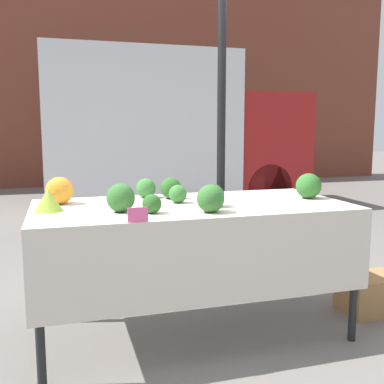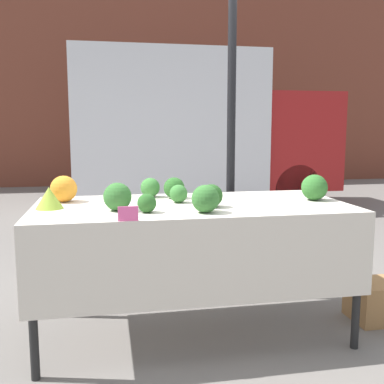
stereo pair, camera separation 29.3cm
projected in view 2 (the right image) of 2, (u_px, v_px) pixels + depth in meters
The scene contains 16 objects.
ground_plane at pixel (192, 331), 3.12m from camera, with size 40.00×40.00×0.00m, color slate.
building_facade at pixel (127, 58), 11.06m from camera, with size 16.00×0.60×6.23m.
tent_pole at pixel (231, 147), 3.73m from camera, with size 0.07×0.07×2.48m.
parked_truck at pixel (195, 129), 7.74m from camera, with size 4.38×1.90×2.62m.
market_table at pixel (194, 221), 2.94m from camera, with size 2.07×0.99×0.90m.
orange_cauliflower at pixel (64, 189), 3.06m from camera, with size 0.18×0.18×0.18m.
romanesco_head at pixel (49, 198), 2.81m from camera, with size 0.17×0.17×0.14m.
broccoli_head_0 at pixel (211, 196), 2.86m from camera, with size 0.15×0.15×0.15m.
broccoli_head_1 at pixel (314, 187), 3.13m from camera, with size 0.18×0.18×0.18m.
broccoli_head_2 at pixel (178, 194), 3.03m from camera, with size 0.12×0.12×0.12m.
broccoli_head_3 at pixel (205, 199), 2.67m from camera, with size 0.17×0.17×0.17m.
broccoli_head_4 at pixel (147, 203), 2.68m from camera, with size 0.12×0.12×0.12m.
broccoli_head_5 at pixel (174, 188), 3.22m from camera, with size 0.15×0.15×0.15m.
broccoli_head_6 at pixel (117, 197), 2.74m from camera, with size 0.17×0.17×0.17m.
broccoli_head_7 at pixel (150, 187), 3.28m from camera, with size 0.14×0.14×0.14m.
price_sign at pixel (128, 214), 2.44m from camera, with size 0.11×0.01×0.08m.
Camera 2 is at (-0.55, -2.90, 1.40)m, focal length 42.00 mm.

